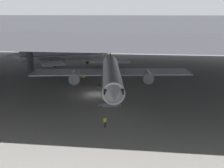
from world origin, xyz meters
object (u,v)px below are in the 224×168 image
Objects in this scene: boarding_stairs at (109,102)px; crew_worker_near_nose at (105,121)px; airplane_distant at (59,55)px; crew_worker_by_stairs at (117,96)px; baggage_tug at (84,76)px; airplane_main at (111,74)px.

boarding_stairs is 2.78× the size of crew_worker_near_nose.
crew_worker_by_stairs is at bearing -56.66° from airplane_distant.
crew_worker_by_stairs is 0.05× the size of airplane_distant.
crew_worker_near_nose is 31.61m from baggage_tug.
airplane_main reaches higher than crew_worker_by_stairs.
airplane_distant reaches higher than baggage_tug.
crew_worker_near_nose is (1.51, -19.49, -2.48)m from airplane_main.
airplane_distant is at bearing 126.23° from baggage_tug.
baggage_tug is (-9.89, 30.02, -0.43)m from crew_worker_near_nose.
crew_worker_by_stairs is at bearing -74.10° from airplane_main.
airplane_main is 13.77m from baggage_tug.
boarding_stairs is (0.91, -10.03, -2.70)m from airplane_main.
crew_worker_near_nose is 0.06× the size of airplane_distant.
airplane_distant is at bearing 127.19° from airplane_main.
baggage_tug is (-8.38, 10.53, -2.91)m from airplane_main.
boarding_stairs is 22.57m from baggage_tug.
airplane_main is 7.81× the size of boarding_stairs.
boarding_stairs is at bearing -84.80° from airplane_main.
airplane_main is 22.67× the size of crew_worker_by_stairs.
airplane_distant is at bearing 123.34° from crew_worker_by_stairs.
boarding_stairs is at bearing -108.27° from crew_worker_by_stairs.
airplane_distant is 18.61m from baggage_tug.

